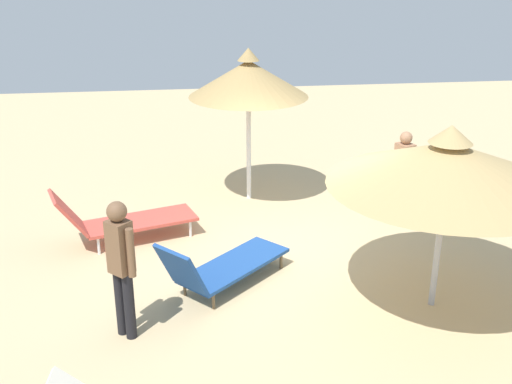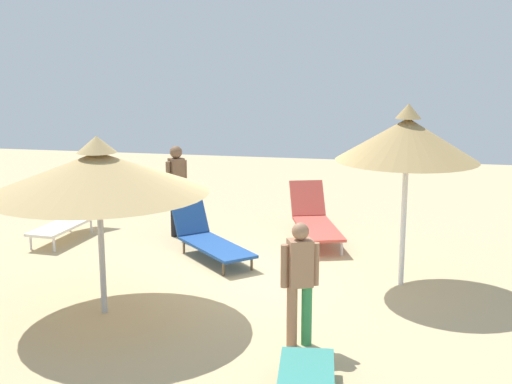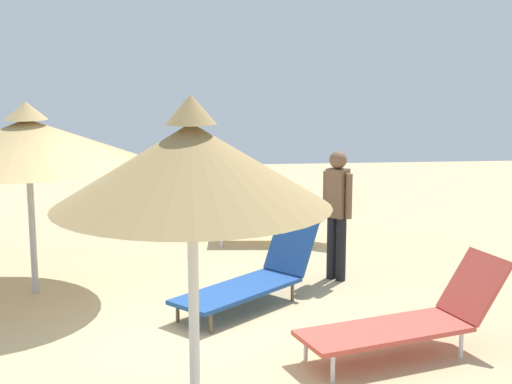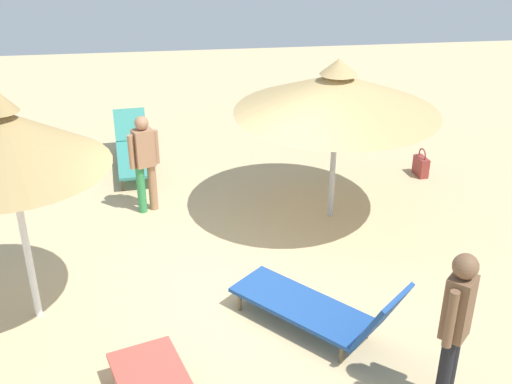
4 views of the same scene
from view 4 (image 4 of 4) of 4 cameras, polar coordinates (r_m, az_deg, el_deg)
ground at (r=8.19m, az=-1.38°, el=-8.73°), size 24.00×24.00×0.10m
parasol_umbrella_front at (r=9.03m, az=7.30°, el=8.82°), size 2.92×2.92×2.43m
parasol_umbrella_center at (r=7.06m, az=-21.50°, el=4.36°), size 2.10×2.10×2.76m
lounge_chair_near_right at (r=11.45m, az=-10.96°, el=3.76°), size 0.78×2.03×0.78m
lounge_chair_near_left at (r=7.24m, az=6.05°, el=-10.37°), size 1.86×1.92×0.93m
person_standing_back at (r=9.65m, az=-9.97°, el=2.96°), size 0.44×0.32×1.54m
person_standing_far_left at (r=6.23m, az=17.44°, el=-11.23°), size 0.33×0.34×1.75m
handbag at (r=11.30m, az=14.57°, el=2.31°), size 0.19×0.35×0.50m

